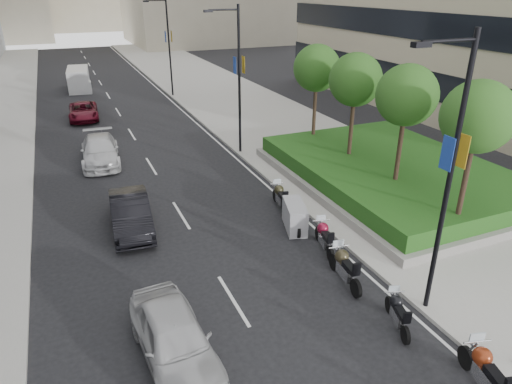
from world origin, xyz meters
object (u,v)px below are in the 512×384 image
delivery_van (79,80)px  car_a (174,338)px  lamp_post_2 (167,43)px  motorcycle_3 (344,267)px  lamp_post_0 (447,170)px  motorcycle_4 (324,237)px  motorcycle_2 (398,312)px  motorcycle_6 (280,197)px  motorcycle_1 (486,372)px  motorcycle_5 (295,216)px  car_b (131,213)px  car_c (100,151)px  lamp_post_1 (237,74)px  car_d (83,111)px

delivery_van → car_a: bearing=-85.4°
lamp_post_2 → motorcycle_3: bearing=-92.7°
lamp_post_0 → motorcycle_4: size_ratio=4.09×
lamp_post_2 → motorcycle_2: lamp_post_2 is taller
motorcycle_6 → car_a: 10.58m
motorcycle_1 → lamp_post_0: bearing=0.5°
motorcycle_5 → lamp_post_0: bearing=-152.4°
car_b → car_c: car_b is taller
motorcycle_6 → car_a: (-7.19, -7.76, 0.21)m
motorcycle_1 → car_a: (-7.29, 4.36, 0.15)m
motorcycle_1 → motorcycle_6: motorcycle_1 is taller
motorcycle_4 → delivery_van: 37.69m
lamp_post_2 → car_a: 35.14m
motorcycle_6 → lamp_post_0: bearing=-166.0°
lamp_post_2 → motorcycle_5: 28.67m
lamp_post_1 → motorcycle_3: 15.32m
car_d → motorcycle_4: bearing=-70.1°
lamp_post_1 → car_d: size_ratio=1.88×
delivery_van → lamp_post_2: bearing=-35.2°
motorcycle_1 → motorcycle_6: 12.13m
motorcycle_6 → motorcycle_5: bearing=178.9°
motorcycle_5 → delivery_van: 35.61m
motorcycle_1 → motorcycle_6: (-0.11, 12.13, -0.06)m
lamp_post_1 → delivery_van: 26.26m
motorcycle_3 → motorcycle_4: size_ratio=1.10×
motorcycle_4 → motorcycle_6: motorcycle_4 is taller
car_b → motorcycle_5: bearing=-18.6°
motorcycle_2 → car_b: (-6.69, 9.84, 0.24)m
lamp_post_1 → motorcycle_1: 20.77m
car_a → delivery_van: size_ratio=0.87×
motorcycle_1 → delivery_van: 45.53m
motorcycle_1 → motorcycle_5: 10.00m
motorcycle_2 → car_a: 6.99m
motorcycle_3 → car_c: (-6.80, 16.41, 0.13)m
lamp_post_0 → lamp_post_1: same height
motorcycle_1 → motorcycle_3: motorcycle_1 is taller
motorcycle_4 → car_a: size_ratio=0.47×
motorcycle_5 → car_b: car_b is taller
lamp_post_2 → motorcycle_6: 26.55m
lamp_post_0 → motorcycle_2: 4.72m
lamp_post_2 → motorcycle_3: size_ratio=3.73×
lamp_post_2 → motorcycle_6: bearing=-92.1°
lamp_post_1 → motorcycle_5: (-1.30, -10.29, -4.46)m
car_b → motorcycle_6: bearing=-1.3°
lamp_post_0 → motorcycle_5: lamp_post_0 is taller
motorcycle_5 → car_d: size_ratio=0.45×
motorcycle_1 → car_d: bearing=28.2°
lamp_post_2 → car_a: lamp_post_2 is taller
motorcycle_2 → motorcycle_5: (0.00, 7.00, 0.07)m
motorcycle_6 → car_b: car_b is taller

